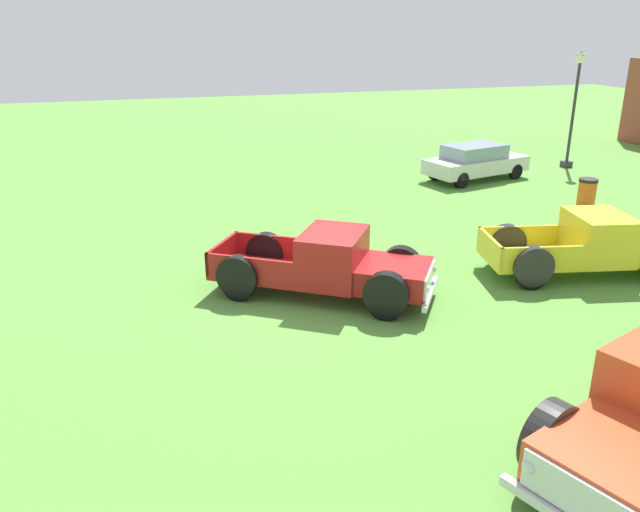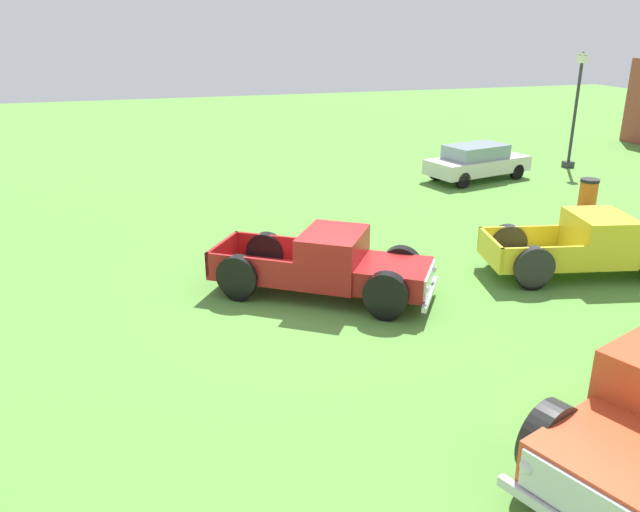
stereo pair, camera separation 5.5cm
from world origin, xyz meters
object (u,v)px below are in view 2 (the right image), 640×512
pickup_truck_behind_left (600,246)px  trash_can (588,193)px  sedan_distant_b (477,161)px  pickup_truck_foreground (335,266)px  lamp_post_far (576,108)px

pickup_truck_behind_left → trash_can: pickup_truck_behind_left is taller
sedan_distant_b → pickup_truck_foreground: bearing=-44.2°
pickup_truck_behind_left → sedan_distant_b: (-9.35, 2.17, 0.01)m
pickup_truck_behind_left → lamp_post_far: 12.42m
sedan_distant_b → lamp_post_far: bearing=99.7°
pickup_truck_behind_left → sedan_distant_b: size_ratio=1.18×
pickup_truck_behind_left → trash_can: (-4.85, 3.60, -0.22)m
sedan_distant_b → lamp_post_far: lamp_post_far is taller
lamp_post_far → trash_can: 6.55m
lamp_post_far → trash_can: (5.31, -3.33, -1.91)m
pickup_truck_foreground → pickup_truck_behind_left: (0.55, 6.37, -0.00)m
pickup_truck_behind_left → lamp_post_far: (-10.16, 6.93, 1.69)m
pickup_truck_foreground → pickup_truck_behind_left: 6.40m
pickup_truck_foreground → trash_can: 10.86m
sedan_distant_b → trash_can: (4.50, 1.43, -0.22)m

